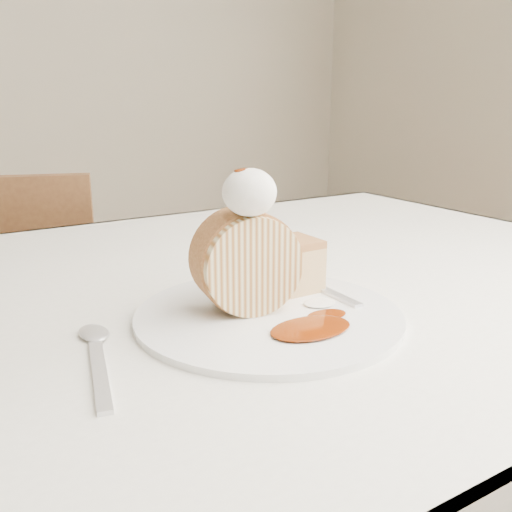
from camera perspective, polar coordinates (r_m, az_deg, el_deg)
table at (r=0.76m, az=-6.11°, el=-9.52°), size 1.40×0.90×0.75m
chair_far at (r=1.45m, az=-22.82°, el=-6.27°), size 0.50×0.50×0.83m
plate at (r=0.63m, az=1.27°, el=-5.94°), size 0.29×0.29×0.01m
roulade_slice at (r=0.62m, az=-0.96°, el=-0.57°), size 0.12×0.08×0.11m
cake_chunk at (r=0.69m, az=3.39°, el=-1.23°), size 0.06×0.06×0.05m
whipped_cream at (r=0.58m, az=-0.66°, el=6.39°), size 0.06×0.06×0.05m
caramel_drizzle at (r=0.58m, az=-0.91°, el=9.13°), size 0.03×0.02×0.01m
caramel_pool at (r=0.58m, az=5.49°, el=-7.18°), size 0.09×0.06×0.00m
fork at (r=0.69m, az=6.93°, el=-3.42°), size 0.03×0.17×0.00m
spoon at (r=0.52m, az=-15.35°, el=-11.30°), size 0.06×0.17×0.00m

